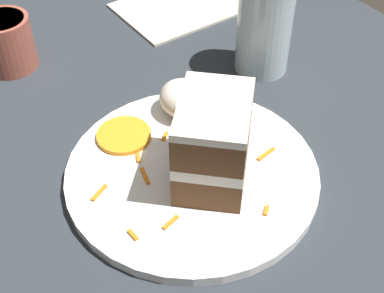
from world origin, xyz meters
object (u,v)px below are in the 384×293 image
plate (192,173)px  cream_dollop (183,99)px  drinking_glass (264,31)px  cake_slice (213,142)px  orange_garnish (124,135)px  menu_card (187,5)px  coffee_mug (6,41)px

plate → cream_dollop: size_ratio=4.51×
cream_dollop → drinking_glass: (0.03, -0.15, 0.02)m
plate → cake_slice: 0.06m
orange_garnish → menu_card: orange_garnish is taller
orange_garnish → cream_dollop: bearing=-90.6°
orange_garnish → drinking_glass: bearing=-82.0°
drinking_glass → menu_card: 0.21m
plate → cake_slice: cake_slice is taller
cream_dollop → drinking_glass: size_ratio=0.47×
drinking_glass → coffee_mug: size_ratio=1.79×
drinking_glass → orange_garnish: bearing=98.0°
plate → cream_dollop: 0.10m
orange_garnish → coffee_mug: size_ratio=0.86×
plate → drinking_glass: (0.12, -0.20, 0.05)m
cake_slice → cream_dollop: bearing=116.3°
cake_slice → menu_card: 0.39m
menu_card → plate: bearing=-33.9°
plate → cream_dollop: (0.09, -0.05, 0.03)m
orange_garnish → drinking_glass: (0.03, -0.23, 0.04)m
cake_slice → orange_garnish: size_ratio=1.91×
cream_dollop → menu_card: 0.29m
plate → orange_garnish: 0.09m
cake_slice → cream_dollop: 0.11m
cake_slice → cream_dollop: size_ratio=1.96×
coffee_mug → menu_card: size_ratio=0.34×
cake_slice → cream_dollop: cake_slice is taller
cream_dollop → coffee_mug: bearing=29.8°
cream_dollop → orange_garnish: (0.00, 0.08, -0.02)m
cake_slice → orange_garnish: bearing=158.4°
orange_garnish → drinking_glass: 0.24m
cream_dollop → cake_slice: bearing=162.7°
drinking_glass → coffee_mug: drinking_glass is taller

